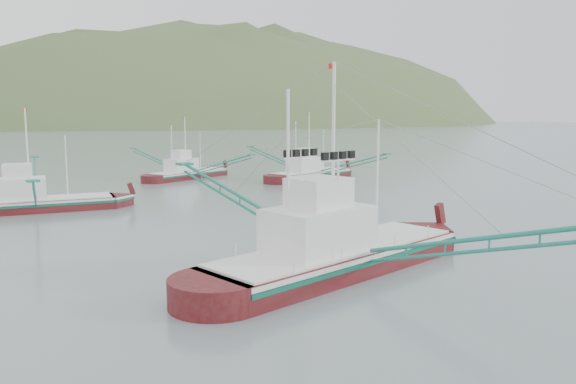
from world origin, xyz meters
TOP-DOWN VIEW (x-y plane):
  - ground at (0.00, 0.00)m, footprint 1200.00×1200.00m
  - main_boat at (-3.03, -2.77)m, footprint 17.03×29.85m
  - bg_boat_right at (23.23, 33.41)m, footprint 13.57×23.52m
  - bg_boat_far at (10.30, 43.85)m, footprint 12.58×21.37m
  - bg_boat_left at (-12.25, 27.84)m, footprint 13.86×24.02m
  - headland_right at (240.00, 430.00)m, footprint 684.00×432.00m

SIDE VIEW (x-z plane):
  - ground at x=0.00m, z-range 0.00..0.00m
  - headland_right at x=240.00m, z-range -153.00..153.00m
  - bg_boat_right at x=23.23m, z-range -3.14..6.49m
  - bg_boat_left at x=-12.25m, z-range -3.21..6.63m
  - bg_boat_far at x=10.30m, z-range -2.72..6.22m
  - main_boat at x=-3.03m, z-range -4.09..8.06m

